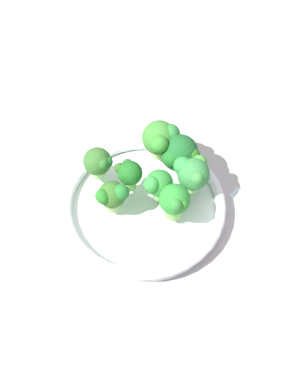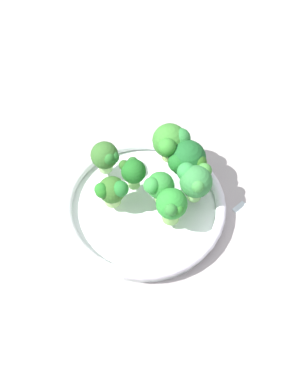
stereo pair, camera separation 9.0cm
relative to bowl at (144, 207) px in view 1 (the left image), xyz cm
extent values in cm
cube|color=#AAA3A3|center=(3.87, 2.06, -2.83)|extent=(130.00, 130.00, 2.50)
cylinder|color=white|center=(0.00, 0.00, -0.88)|extent=(26.49, 26.49, 1.39)
torus|color=white|center=(0.00, 0.00, 0.66)|extent=(27.60, 27.60, 1.70)
cylinder|color=#85BF64|center=(-0.81, -2.60, 2.72)|extent=(1.86, 1.86, 2.42)
sphere|color=#2E8432|center=(-0.81, -2.60, 5.41)|extent=(4.55, 4.55, 4.55)
sphere|color=green|center=(-0.77, -0.93, 6.64)|extent=(2.66, 2.66, 2.66)
sphere|color=#3E8231|center=(-2.30, -2.42, 5.69)|extent=(2.30, 2.30, 2.30)
cylinder|color=#94C775|center=(9.41, 2.51, 2.61)|extent=(2.41, 2.41, 2.20)
sphere|color=#346929|center=(9.41, 2.51, 5.25)|extent=(4.75, 4.75, 4.75)
sphere|color=#29732D|center=(8.17, 1.21, 5.57)|extent=(2.33, 2.33, 2.33)
sphere|color=#2D762C|center=(8.13, 2.18, 5.96)|extent=(2.37, 2.37, 2.37)
cylinder|color=#75BF4E|center=(1.54, -9.42, 2.37)|extent=(2.12, 2.12, 1.72)
sphere|color=#1B5F27|center=(1.54, -9.42, 5.31)|extent=(6.39, 6.39, 6.39)
sphere|color=#1D6823|center=(1.37, -7.48, 5.83)|extent=(3.49, 3.49, 3.49)
sphere|color=#29601B|center=(-0.52, -10.18, 5.92)|extent=(2.92, 2.92, 2.92)
cylinder|color=#92BD67|center=(2.89, 4.34, 2.44)|extent=(2.80, 2.80, 1.85)
sphere|color=#336924|center=(2.89, 4.34, 4.83)|extent=(4.51, 4.51, 4.51)
sphere|color=#247620|center=(2.83, 6.20, 5.83)|extent=(2.10, 2.10, 2.10)
sphere|color=#257824|center=(3.13, 6.14, 6.01)|extent=(2.18, 2.18, 2.18)
sphere|color=#23762B|center=(1.64, 3.41, 6.00)|extent=(2.68, 2.68, 2.68)
cylinder|color=#7AB655|center=(-4.95, -2.08, 2.88)|extent=(2.78, 2.78, 2.74)
sphere|color=#2B8C2F|center=(-4.95, -2.08, 5.89)|extent=(5.05, 5.05, 5.05)
sphere|color=#2B8727|center=(-6.59, -2.04, 6.53)|extent=(2.09, 2.09, 2.09)
sphere|color=#2E7E2F|center=(-6.41, -0.90, 7.15)|extent=(2.07, 2.07, 2.07)
cylinder|color=#A1C769|center=(5.79, -8.63, 2.85)|extent=(2.43, 2.43, 2.67)
sphere|color=#3A8530|center=(5.79, -8.63, 6.11)|extent=(5.94, 5.94, 5.94)
sphere|color=#2D8338|center=(4.70, -10.00, 7.00)|extent=(3.50, 3.50, 3.50)
sphere|color=#358B2E|center=(4.11, -6.83, 7.64)|extent=(3.03, 3.03, 3.03)
cylinder|color=#83C166|center=(3.98, -0.34, 2.80)|extent=(2.03, 2.03, 2.58)
sphere|color=#1D661F|center=(3.98, -0.34, 5.45)|extent=(4.16, 4.16, 4.16)
sphere|color=#266225|center=(5.16, -0.97, 6.00)|extent=(1.87, 1.87, 1.87)
sphere|color=#2A5D1F|center=(5.39, 0.58, 6.04)|extent=(1.75, 1.75, 1.75)
cylinder|color=#8FD274|center=(-3.45, -7.73, 2.86)|extent=(2.36, 2.36, 2.69)
sphere|color=#35853F|center=(-3.45, -7.73, 5.95)|extent=(5.37, 5.37, 5.37)
sphere|color=green|center=(-4.78, -7.00, 7.02)|extent=(2.38, 2.38, 2.38)
sphere|color=#419039|center=(-2.70, -9.77, 6.60)|extent=(2.55, 2.55, 2.55)
sphere|color=green|center=(-1.47, -7.14, 6.69)|extent=(3.13, 3.13, 3.13)
cube|color=silver|center=(-15.63, -15.89, -1.38)|extent=(17.19, 5.48, 0.40)
camera|label=1|loc=(-37.63, 33.35, 79.03)|focal=51.87mm
camera|label=2|loc=(-42.97, 26.13, 79.03)|focal=51.87mm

